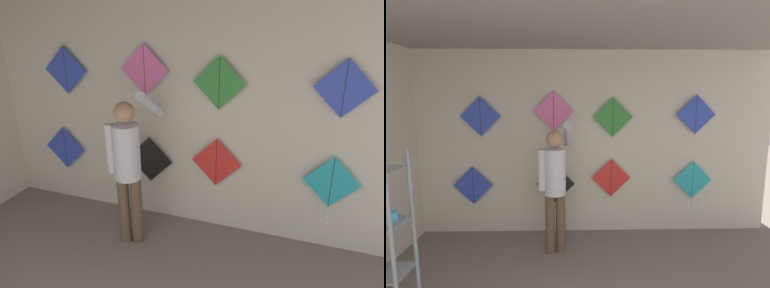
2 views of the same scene
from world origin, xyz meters
TOP-DOWN VIEW (x-y plane):
  - back_panel at (0.00, 3.66)m, footprint 5.79×0.06m
  - shopkeeper at (-0.39, 2.99)m, footprint 0.45×0.66m
  - kite_0 at (-1.68, 3.57)m, footprint 0.59×0.01m
  - kite_1 at (-0.42, 3.57)m, footprint 0.59×0.04m
  - kite_2 at (0.44, 3.57)m, footprint 0.59×0.01m
  - kite_3 at (1.71, 3.57)m, footprint 0.59×0.04m
  - kite_4 at (-1.52, 3.57)m, footprint 0.59×0.01m
  - kite_5 at (-0.44, 3.57)m, footprint 0.59×0.01m
  - kite_6 at (0.45, 3.57)m, footprint 0.59×0.01m
  - kite_7 at (1.70, 3.57)m, footprint 0.59×0.01m

SIDE VIEW (x-z plane):
  - kite_1 at x=-0.42m, z-range 0.40..1.13m
  - kite_0 at x=-1.68m, z-range 0.48..1.07m
  - kite_3 at x=1.71m, z-range 0.40..1.20m
  - kite_2 at x=0.44m, z-range 0.58..1.17m
  - shopkeeper at x=-0.39m, z-range 0.11..1.90m
  - back_panel at x=0.00m, z-range 0.00..2.80m
  - kite_6 at x=0.45m, z-range 1.52..2.11m
  - kite_4 at x=-1.52m, z-range 1.53..2.12m
  - kite_7 at x=1.70m, z-range 1.55..2.15m
  - kite_5 at x=-0.44m, z-range 1.60..2.20m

